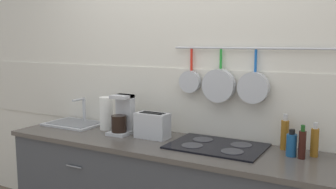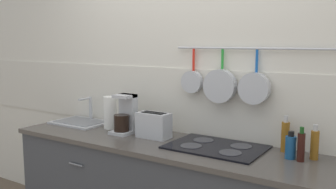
{
  "view_description": "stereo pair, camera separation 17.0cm",
  "coord_description": "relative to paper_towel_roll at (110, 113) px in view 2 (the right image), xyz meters",
  "views": [
    {
      "loc": [
        1.24,
        -2.25,
        1.6
      ],
      "look_at": [
        -0.02,
        0.0,
        1.24
      ],
      "focal_mm": 40.0,
      "sensor_mm": 36.0,
      "label": 1
    },
    {
      "loc": [
        1.39,
        -2.16,
        1.6
      ],
      "look_at": [
        -0.02,
        0.0,
        1.24
      ],
      "focal_mm": 40.0,
      "sensor_mm": 36.0,
      "label": 2
    }
  ],
  "objects": [
    {
      "name": "paper_towel_roll",
      "position": [
        0.0,
        0.0,
        0.0
      ],
      "size": [
        0.11,
        0.11,
        0.27
      ],
      "color": "white",
      "rests_on": "countertop"
    },
    {
      "name": "bottle_dish_soap",
      "position": [
        1.4,
        0.13,
        -0.03
      ],
      "size": [
        0.05,
        0.05,
        0.24
      ],
      "color": "#8C5919",
      "rests_on": "countertop"
    },
    {
      "name": "countertop",
      "position": [
        0.67,
        -0.11,
        -0.15
      ],
      "size": [
        2.6,
        0.62,
        0.03
      ],
      "color": "#4C4742",
      "rests_on": "cabinet_base"
    },
    {
      "name": "bottle_olive_oil",
      "position": [
        1.54,
        -0.02,
        -0.04
      ],
      "size": [
        0.04,
        0.04,
        0.21
      ],
      "color": "#33140F",
      "rests_on": "countertop"
    },
    {
      "name": "coffee_maker",
      "position": [
        0.2,
        -0.05,
        -0.01
      ],
      "size": [
        0.16,
        0.19,
        0.31
      ],
      "color": "#B7BABF",
      "rests_on": "countertop"
    },
    {
      "name": "bottle_vinegar",
      "position": [
        1.6,
        0.06,
        -0.04
      ],
      "size": [
        0.05,
        0.05,
        0.22
      ],
      "color": "#8C5919",
      "rests_on": "countertop"
    },
    {
      "name": "cooktop",
      "position": [
        0.98,
        -0.04,
        -0.13
      ],
      "size": [
        0.64,
        0.45,
        0.01
      ],
      "color": "black",
      "rests_on": "countertop"
    },
    {
      "name": "sink_basin",
      "position": [
        -0.36,
        0.01,
        -0.12
      ],
      "size": [
        0.47,
        0.35,
        0.22
      ],
      "color": "#B7BABF",
      "rests_on": "countertop"
    },
    {
      "name": "bottle_hot_sauce",
      "position": [
        1.47,
        -0.0,
        -0.06
      ],
      "size": [
        0.07,
        0.07,
        0.17
      ],
      "color": "navy",
      "rests_on": "countertop"
    },
    {
      "name": "wall_back",
      "position": [
        0.67,
        0.24,
        0.25
      ],
      "size": [
        7.2,
        0.15,
        2.6
      ],
      "color": "silver",
      "rests_on": "ground_plane"
    },
    {
      "name": "toaster",
      "position": [
        0.47,
        -0.05,
        -0.04
      ],
      "size": [
        0.27,
        0.13,
        0.19
      ],
      "color": "#B7BABF",
      "rests_on": "countertop"
    }
  ]
}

